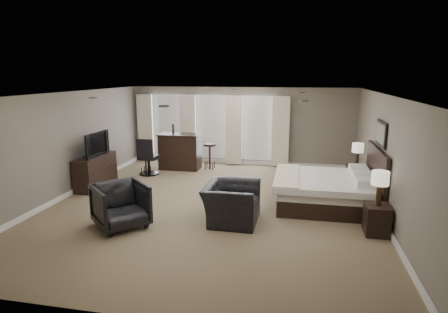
% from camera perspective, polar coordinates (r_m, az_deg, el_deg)
% --- Properties ---
extents(room, '(7.60, 8.60, 2.64)m').
position_cam_1_polar(room, '(8.56, -1.84, 0.79)').
color(room, '#706047').
rests_on(room, ground).
extents(window_bay, '(5.25, 0.20, 2.30)m').
position_cam_1_polar(window_bay, '(12.74, -2.00, 4.24)').
color(window_bay, silver).
rests_on(window_bay, room).
extents(bed, '(2.23, 2.13, 1.42)m').
position_cam_1_polar(bed, '(9.00, 15.20, -2.93)').
color(bed, silver).
rests_on(bed, ground).
extents(nightstand_near, '(0.44, 0.54, 0.58)m').
position_cam_1_polar(nightstand_near, '(7.87, 22.21, -8.87)').
color(nightstand_near, black).
rests_on(nightstand_near, ground).
extents(nightstand_far, '(0.48, 0.59, 0.65)m').
position_cam_1_polar(nightstand_far, '(10.59, 19.42, -3.06)').
color(nightstand_far, black).
rests_on(nightstand_far, ground).
extents(lamp_near, '(0.32, 0.32, 0.67)m').
position_cam_1_polar(lamp_near, '(7.68, 22.60, -4.51)').
color(lamp_near, beige).
rests_on(lamp_near, nightstand_near).
extents(lamp_far, '(0.30, 0.30, 0.61)m').
position_cam_1_polar(lamp_far, '(10.44, 19.66, 0.27)').
color(lamp_far, beige).
rests_on(lamp_far, nightstand_far).
extents(wall_art, '(0.04, 0.96, 0.56)m').
position_cam_1_polar(wall_art, '(8.94, 22.77, 3.26)').
color(wall_art, slate).
rests_on(wall_art, room).
extents(dresser, '(0.48, 1.50, 0.87)m').
position_cam_1_polar(dresser, '(10.77, -18.96, -2.15)').
color(dresser, black).
rests_on(dresser, ground).
extents(tv, '(0.65, 1.13, 0.15)m').
position_cam_1_polar(tv, '(10.66, -19.15, 0.50)').
color(tv, black).
rests_on(tv, dresser).
extents(armchair_near, '(0.81, 1.24, 1.08)m').
position_cam_1_polar(armchair_near, '(7.83, 1.15, -6.11)').
color(armchair_near, black).
rests_on(armchair_near, ground).
extents(armchair_far, '(1.32, 1.32, 0.99)m').
position_cam_1_polar(armchair_far, '(7.83, -15.48, -6.89)').
color(armchair_far, black).
rests_on(armchair_far, ground).
extents(bar_counter, '(1.33, 0.69, 1.16)m').
position_cam_1_polar(bar_counter, '(12.17, -6.71, 0.79)').
color(bar_counter, black).
rests_on(bar_counter, ground).
extents(bar_stool_left, '(0.40, 0.40, 0.71)m').
position_cam_1_polar(bar_stool_left, '(11.90, -11.83, -0.78)').
color(bar_stool_left, black).
rests_on(bar_stool_left, ground).
extents(bar_stool_right, '(0.40, 0.40, 0.83)m').
position_cam_1_polar(bar_stool_right, '(12.11, -2.18, 0.02)').
color(bar_stool_right, black).
rests_on(bar_stool_right, ground).
extents(desk_chair, '(0.60, 0.60, 1.15)m').
position_cam_1_polar(desk_chair, '(11.62, -11.43, 0.05)').
color(desk_chair, black).
rests_on(desk_chair, ground).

